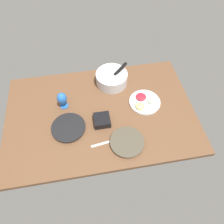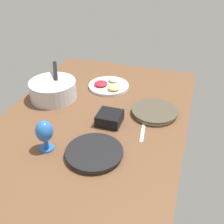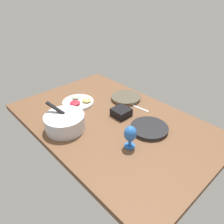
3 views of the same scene
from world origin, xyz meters
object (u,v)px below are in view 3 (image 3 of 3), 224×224
at_px(dinner_plate_right, 126,98).
at_px(fruit_platter, 79,102).
at_px(dinner_plate_left, 149,128).
at_px(mixing_bowl, 65,122).
at_px(hurricane_glass_blue, 130,135).
at_px(square_bowl_black, 121,112).

distance_m(dinner_plate_right, fruit_platter, 0.43).
bearing_deg(dinner_plate_left, fruit_platter, 12.81).
relative_size(dinner_plate_right, fruit_platter, 0.97).
height_order(mixing_bowl, hurricane_glass_blue, mixing_bowl).
xyz_separation_m(dinner_plate_right, fruit_platter, (0.23, 0.36, 0.00)).
distance_m(fruit_platter, hurricane_glass_blue, 0.71).
height_order(dinner_plate_right, hurricane_glass_blue, hurricane_glass_blue).
bearing_deg(square_bowl_black, hurricane_glass_blue, 143.77).
relative_size(dinner_plate_left, fruit_platter, 1.01).
height_order(dinner_plate_left, mixing_bowl, mixing_bowl).
distance_m(dinner_plate_left, mixing_bowl, 0.61).
xyz_separation_m(dinner_plate_left, fruit_platter, (0.67, 0.15, 0.00)).
xyz_separation_m(mixing_bowl, square_bowl_black, (-0.15, -0.42, -0.03)).
distance_m(dinner_plate_right, square_bowl_black, 0.27).
distance_m(dinner_plate_right, hurricane_glass_blue, 0.65).
relative_size(dinner_plate_right, square_bowl_black, 2.02).
bearing_deg(fruit_platter, dinner_plate_right, -123.00).
relative_size(dinner_plate_right, hurricane_glass_blue, 1.64).
bearing_deg(dinner_plate_right, fruit_platter, 57.00).
height_order(mixing_bowl, square_bowl_black, mixing_bowl).
distance_m(hurricane_glass_blue, square_bowl_black, 0.38).
relative_size(fruit_platter, square_bowl_black, 2.09).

